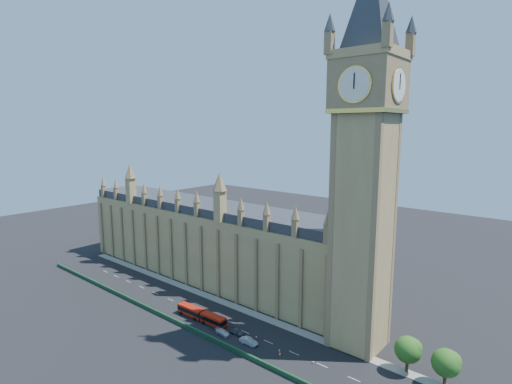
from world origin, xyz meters
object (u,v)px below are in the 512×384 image
Objects in this scene: car_grey at (237,332)px; car_silver at (249,341)px; red_bus at (201,315)px; car_white at (223,332)px.

car_silver reaches higher than car_grey.
car_grey is at bearing 68.67° from car_silver.
red_bus is 3.98× the size of car_grey.
car_silver is (18.76, -0.87, -0.77)m from red_bus.
red_bus is 10.59m from car_white.
car_grey is (13.15, 0.86, -0.82)m from red_bus.
red_bus is at bearing 85.07° from car_white.
car_grey is at bearing -41.09° from car_white.
car_white is at bearing 92.15° from car_silver.
car_grey is 3.83m from car_white.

